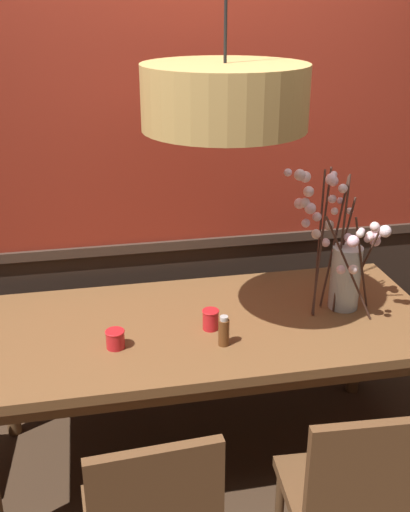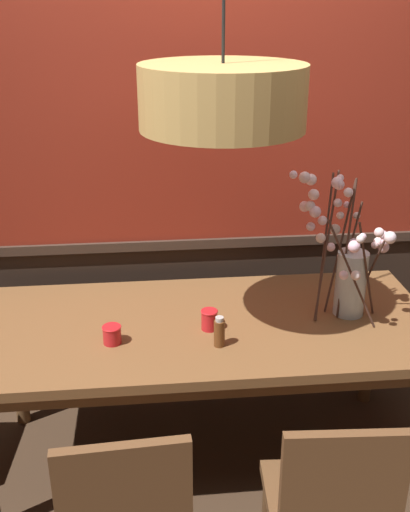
{
  "view_description": "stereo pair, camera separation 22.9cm",
  "coord_description": "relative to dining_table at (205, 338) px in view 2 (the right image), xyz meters",
  "views": [
    {
      "loc": [
        -0.47,
        -2.35,
        2.11
      ],
      "look_at": [
        0.0,
        0.0,
        1.08
      ],
      "focal_mm": 42.73,
      "sensor_mm": 36.0,
      "label": 1
    },
    {
      "loc": [
        -0.24,
        -2.38,
        2.11
      ],
      "look_at": [
        0.0,
        0.0,
        1.08
      ],
      "focal_mm": 42.73,
      "sensor_mm": 36.0,
      "label": 2
    }
  ],
  "objects": [
    {
      "name": "vase_with_blossoms",
      "position": [
        0.65,
        0.02,
        0.31
      ],
      "size": [
        0.46,
        0.45,
        0.66
      ],
      "color": "silver",
      "rests_on": "dining_table"
    },
    {
      "name": "dining_table",
      "position": [
        0.0,
        0.0,
        0.0
      ],
      "size": [
        2.07,
        0.91,
        0.76
      ],
      "color": "brown",
      "rests_on": "ground"
    },
    {
      "name": "pendant_lamp",
      "position": [
        0.06,
        -0.09,
        1.08
      ],
      "size": [
        0.63,
        0.63,
        1.14
      ],
      "color": "tan"
    },
    {
      "name": "candle_holder_nearer_edge",
      "position": [
        0.01,
        -0.06,
        0.13
      ],
      "size": [
        0.08,
        0.08,
        0.09
      ],
      "color": "red",
      "rests_on": "dining_table"
    },
    {
      "name": "ground_plane",
      "position": [
        0.0,
        0.0,
        -0.68
      ],
      "size": [
        24.0,
        24.0,
        0.0
      ],
      "primitive_type": "plane",
      "color": "#422D1E"
    },
    {
      "name": "condiment_bottle",
      "position": [
        0.04,
        -0.2,
        0.14
      ],
      "size": [
        0.05,
        0.05,
        0.14
      ],
      "color": "brown",
      "rests_on": "dining_table"
    },
    {
      "name": "chair_far_side_right",
      "position": [
        0.26,
        0.89,
        -0.14
      ],
      "size": [
        0.43,
        0.42,
        0.97
      ],
      "color": "brown",
      "rests_on": "ground"
    },
    {
      "name": "back_wall",
      "position": [
        0.0,
        0.63,
        0.7
      ],
      "size": [
        4.84,
        0.14,
        2.78
      ],
      "color": "#2D2119",
      "rests_on": "ground"
    },
    {
      "name": "chair_near_side_right",
      "position": [
        0.35,
        -0.85,
        -0.17
      ],
      "size": [
        0.45,
        0.41,
        0.89
      ],
      "color": "brown",
      "rests_on": "ground"
    },
    {
      "name": "chair_far_side_left",
      "position": [
        -0.33,
        0.86,
        -0.15
      ],
      "size": [
        0.46,
        0.42,
        0.94
      ],
      "color": "brown",
      "rests_on": "ground"
    },
    {
      "name": "candle_holder_nearer_center",
      "position": [
        -0.41,
        -0.14,
        0.12
      ],
      "size": [
        0.08,
        0.08,
        0.08
      ],
      "color": "red",
      "rests_on": "dining_table"
    }
  ]
}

